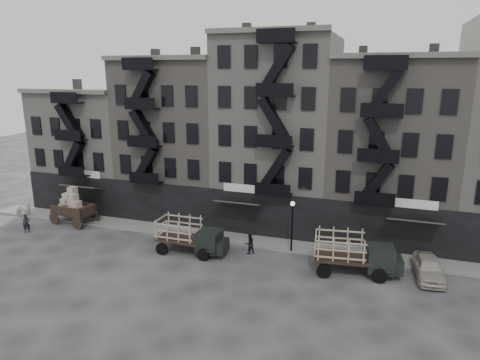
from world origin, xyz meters
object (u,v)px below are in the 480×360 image
(horse, at_px, (24,211))
(car_east, at_px, (428,268))
(stake_truck_east, at_px, (355,251))
(wagon, at_px, (72,203))
(pedestrian_west, at_px, (26,224))
(pedestrian_mid, at_px, (250,244))
(stake_truck_west, at_px, (190,234))

(horse, distance_m, car_east, 36.80)
(horse, distance_m, stake_truck_east, 31.87)
(wagon, xyz_separation_m, pedestrian_west, (-2.28, -3.35, -1.15))
(wagon, distance_m, pedestrian_west, 4.21)
(pedestrian_mid, bearing_deg, stake_truck_west, -24.51)
(wagon, bearing_deg, horse, -170.00)
(wagon, height_order, car_east, wagon)
(pedestrian_mid, bearing_deg, car_east, 139.70)
(horse, relative_size, pedestrian_west, 1.00)
(wagon, bearing_deg, car_east, 5.13)
(stake_truck_west, xyz_separation_m, pedestrian_mid, (4.54, 1.33, -0.78))
(car_east, distance_m, pedestrian_west, 33.47)
(car_east, bearing_deg, wagon, 172.61)
(wagon, height_order, pedestrian_west, wagon)
(horse, height_order, pedestrian_west, pedestrian_west)
(horse, bearing_deg, wagon, -105.03)
(horse, bearing_deg, stake_truck_west, -114.69)
(stake_truck_west, distance_m, car_east, 17.73)
(horse, height_order, stake_truck_west, stake_truck_west)
(stake_truck_west, height_order, stake_truck_east, stake_truck_east)
(stake_truck_west, relative_size, pedestrian_west, 3.37)
(horse, xyz_separation_m, pedestrian_mid, (23.68, -0.98, 0.13))
(stake_truck_east, bearing_deg, stake_truck_west, 174.95)
(wagon, distance_m, pedestrian_mid, 18.09)
(horse, xyz_separation_m, pedestrian_west, (3.40, -3.08, 0.13))
(pedestrian_west, xyz_separation_m, pedestrian_mid, (20.29, 2.10, -0.00))
(stake_truck_east, relative_size, car_east, 1.39)
(horse, bearing_deg, car_east, -109.15)
(stake_truck_east, relative_size, pedestrian_west, 3.69)
(horse, height_order, car_east, car_east)
(horse, distance_m, stake_truck_west, 19.30)
(car_east, bearing_deg, pedestrian_west, 178.50)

